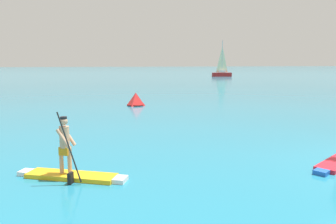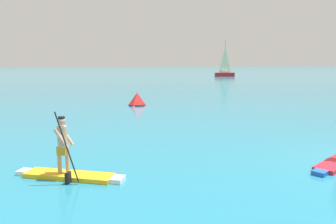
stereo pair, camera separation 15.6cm
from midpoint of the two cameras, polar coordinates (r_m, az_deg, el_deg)
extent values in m
cube|color=yellow|center=(9.45, -16.69, -10.46)|extent=(2.48, 1.60, 0.12)
cube|color=white|center=(8.90, -8.73, -11.39)|extent=(0.46, 0.52, 0.12)
cube|color=white|center=(10.17, -23.62, -9.47)|extent=(0.43, 0.47, 0.12)
cylinder|color=tan|center=(9.35, -17.01, -8.00)|extent=(0.11, 0.11, 0.72)
cylinder|color=tan|center=(9.46, -18.29, -7.86)|extent=(0.11, 0.11, 0.72)
cube|color=orange|center=(9.33, -17.73, -6.35)|extent=(0.33, 0.31, 0.22)
cylinder|color=tan|center=(9.25, -17.83, -4.10)|extent=(0.26, 0.26, 0.57)
sphere|color=tan|center=(9.17, -17.95, -1.54)|extent=(0.21, 0.21, 0.21)
cylinder|color=black|center=(9.15, -17.98, -0.95)|extent=(0.18, 0.18, 0.06)
cylinder|color=tan|center=(9.35, -17.10, -4.00)|extent=(0.38, 0.24, 0.54)
cylinder|color=tan|center=(9.09, -18.03, -4.39)|extent=(0.38, 0.24, 0.54)
cylinder|color=black|center=(8.77, -17.11, -5.82)|extent=(0.56, 0.29, 1.80)
cube|color=black|center=(9.00, -16.88, -10.90)|extent=(0.16, 0.22, 0.32)
cube|color=blue|center=(10.23, 24.44, -9.40)|extent=(0.49, 0.49, 0.12)
pyramid|color=red|center=(23.84, -5.73, 2.22)|extent=(1.42, 1.42, 0.93)
torus|color=maroon|center=(23.89, -5.72, 1.25)|extent=(1.25, 1.25, 0.12)
cube|color=#A51E1E|center=(73.28, 9.16, 6.37)|extent=(4.27, 1.72, 0.83)
cylinder|color=#B2B2B7|center=(73.24, 9.23, 9.38)|extent=(0.12, 0.12, 6.87)
pyramid|color=beige|center=(73.24, 9.22, 8.98)|extent=(1.87, 0.12, 5.66)
cube|color=silver|center=(73.26, 9.17, 6.89)|extent=(1.60, 0.98, 0.50)
camera|label=1|loc=(0.08, -90.30, -0.05)|focal=35.49mm
camera|label=2|loc=(0.08, 89.70, 0.05)|focal=35.49mm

